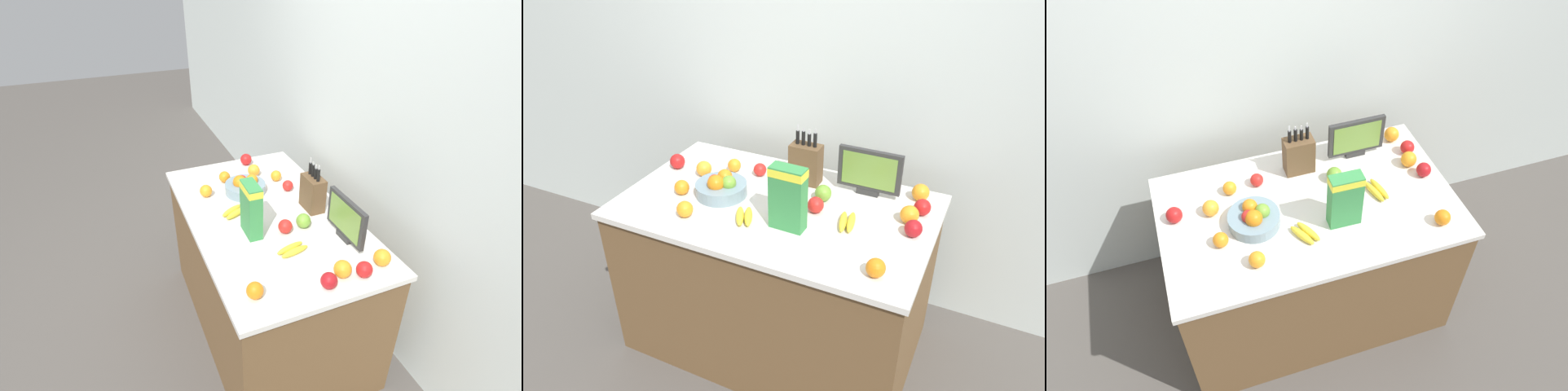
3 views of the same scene
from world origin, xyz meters
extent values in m
plane|color=#514C47|center=(0.00, 0.00, 0.00)|extent=(14.00, 14.00, 0.00)
cube|color=silver|center=(0.00, 0.65, 1.30)|extent=(9.00, 0.06, 2.60)
cube|color=brown|center=(0.00, 0.00, 0.42)|extent=(1.44, 0.85, 0.83)
cube|color=silver|center=(0.00, 0.00, 0.85)|extent=(1.47, 0.88, 0.03)
cube|color=brown|center=(0.03, 0.26, 0.97)|extent=(0.15, 0.09, 0.20)
cylinder|color=black|center=(-0.01, 0.26, 1.10)|extent=(0.02, 0.02, 0.07)
cube|color=silver|center=(-0.01, 0.26, 1.15)|extent=(0.01, 0.00, 0.03)
cylinder|color=black|center=(0.02, 0.26, 1.10)|extent=(0.02, 0.02, 0.07)
cube|color=silver|center=(0.02, 0.26, 1.15)|extent=(0.01, 0.00, 0.02)
cylinder|color=black|center=(0.05, 0.26, 1.10)|extent=(0.02, 0.02, 0.06)
cube|color=silver|center=(0.05, 0.26, 1.14)|extent=(0.01, 0.00, 0.03)
cylinder|color=black|center=(0.08, 0.26, 1.10)|extent=(0.02, 0.02, 0.07)
cube|color=silver|center=(0.08, 0.26, 1.15)|extent=(0.01, 0.00, 0.03)
cube|color=#2D2D2D|center=(0.36, 0.28, 0.88)|extent=(0.11, 0.03, 0.03)
cube|color=#2D2D2D|center=(0.36, 0.28, 1.00)|extent=(0.31, 0.02, 0.21)
cube|color=olive|center=(0.36, 0.26, 1.00)|extent=(0.26, 0.00, 0.17)
cube|color=#338442|center=(0.13, -0.15, 1.01)|extent=(0.16, 0.08, 0.30)
cube|color=yellow|center=(0.13, -0.15, 1.14)|extent=(0.16, 0.08, 0.04)
cylinder|color=gray|center=(-0.28, -0.03, 0.90)|extent=(0.25, 0.25, 0.06)
sphere|color=#6B9E33|center=(-0.24, -0.03, 0.94)|extent=(0.07, 0.07, 0.07)
sphere|color=orange|center=(-0.29, 0.02, 0.94)|extent=(0.07, 0.07, 0.07)
sphere|color=red|center=(-0.31, -0.04, 0.94)|extent=(0.07, 0.07, 0.07)
sphere|color=orange|center=(-0.29, -0.06, 0.94)|extent=(0.08, 0.08, 0.08)
ellipsoid|color=yellow|center=(0.34, -0.03, 0.88)|extent=(0.07, 0.16, 0.03)
ellipsoid|color=yellow|center=(0.37, -0.02, 0.88)|extent=(0.06, 0.16, 0.03)
ellipsoid|color=yellow|center=(-0.06, -0.17, 0.88)|extent=(0.10, 0.15, 0.04)
ellipsoid|color=yellow|center=(-0.09, -0.18, 0.88)|extent=(0.10, 0.15, 0.04)
sphere|color=red|center=(-0.64, 0.11, 0.90)|extent=(0.08, 0.08, 0.08)
sphere|color=red|center=(-0.21, 0.22, 0.90)|extent=(0.07, 0.07, 0.07)
sphere|color=#6B9E33|center=(0.18, 0.13, 0.90)|extent=(0.08, 0.08, 0.08)
sphere|color=#A31419|center=(0.64, 0.02, 0.90)|extent=(0.08, 0.08, 0.08)
sphere|color=red|center=(0.64, 0.21, 0.90)|extent=(0.08, 0.08, 0.08)
sphere|color=red|center=(0.19, 0.02, 0.90)|extent=(0.08, 0.08, 0.08)
sphere|color=orange|center=(-0.33, -0.27, 0.90)|extent=(0.08, 0.08, 0.08)
sphere|color=orange|center=(0.60, 0.11, 0.91)|extent=(0.08, 0.08, 0.08)
sphere|color=orange|center=(-0.35, 0.21, 0.90)|extent=(0.07, 0.07, 0.07)
sphere|color=orange|center=(-0.46, -0.11, 0.90)|extent=(0.07, 0.07, 0.07)
sphere|color=orange|center=(0.60, 0.33, 0.91)|extent=(0.08, 0.08, 0.08)
sphere|color=orange|center=(0.57, -0.31, 0.90)|extent=(0.08, 0.08, 0.08)
sphere|color=orange|center=(-0.47, 0.10, 0.90)|extent=(0.08, 0.08, 0.08)
camera|label=1|loc=(1.77, -0.77, 2.15)|focal=28.00mm
camera|label=2|loc=(0.91, -1.83, 2.13)|focal=35.00mm
camera|label=3|loc=(-0.54, -1.62, 2.72)|focal=35.00mm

